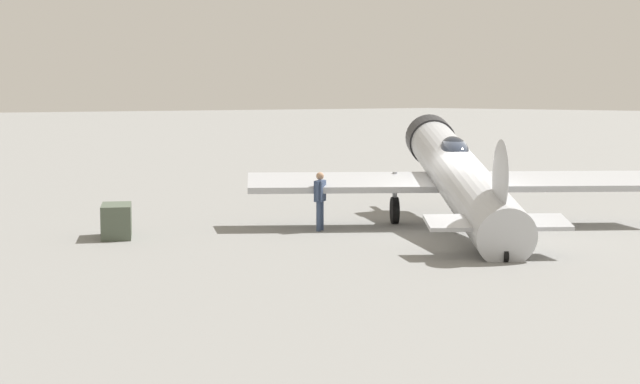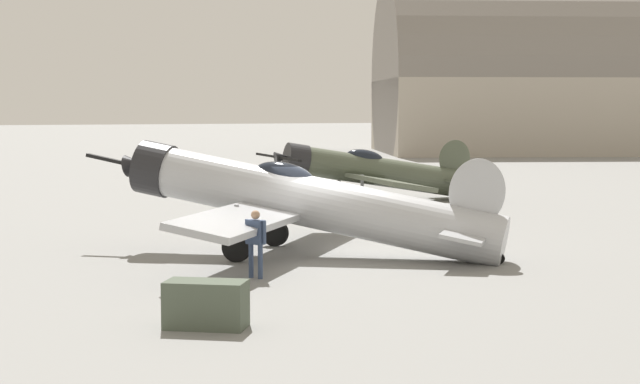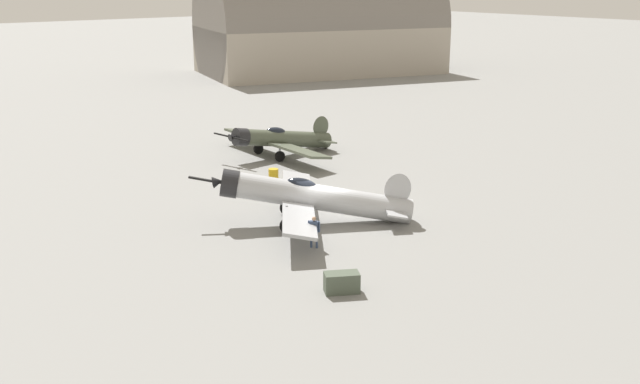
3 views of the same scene
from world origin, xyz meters
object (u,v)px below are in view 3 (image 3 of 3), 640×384
object	(u,v)px
equipment_crate	(342,283)
fuel_drum	(273,175)
ground_crew_mechanic	(314,229)
airplane_foreground	(311,197)
airplane_mid_apron	(279,139)

from	to	relation	value
equipment_crate	fuel_drum	distance (m)	18.52
equipment_crate	ground_crew_mechanic	bearing A→B (deg)	-25.27
equipment_crate	fuel_drum	world-z (taller)	equipment_crate
airplane_foreground	airplane_mid_apron	xyz separation A→B (m)	(14.21, -7.87, -0.21)
airplane_mid_apron	ground_crew_mechanic	world-z (taller)	airplane_mid_apron
airplane_mid_apron	fuel_drum	distance (m)	7.44
airplane_mid_apron	ground_crew_mechanic	bearing A→B (deg)	61.72
fuel_drum	airplane_foreground	bearing A→B (deg)	158.64
airplane_foreground	airplane_mid_apron	size ratio (longest dim) A/B	0.87
airplane_mid_apron	fuel_drum	size ratio (longest dim) A/B	13.88
ground_crew_mechanic	fuel_drum	distance (m)	12.90
airplane_foreground	ground_crew_mechanic	distance (m)	3.97
airplane_foreground	fuel_drum	size ratio (longest dim) A/B	12.10
airplane_mid_apron	fuel_drum	world-z (taller)	airplane_mid_apron
ground_crew_mechanic	airplane_foreground	bearing A→B (deg)	21.24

